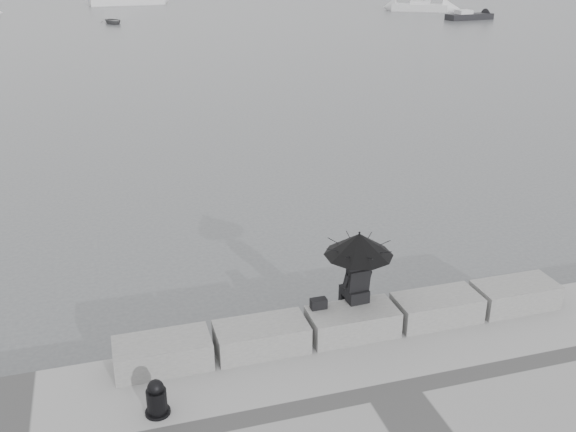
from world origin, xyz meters
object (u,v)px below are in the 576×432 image
object	(u,v)px
mooring_bollard	(157,400)
small_motorboat	(469,16)
dinghy	(113,21)
seated_person	(359,251)
sailboat_right	(420,6)

from	to	relation	value
mooring_bollard	small_motorboat	distance (m)	65.27
small_motorboat	dinghy	bearing A→B (deg)	163.17
small_motorboat	dinghy	world-z (taller)	small_motorboat
seated_person	small_motorboat	size ratio (longest dim) A/B	0.27
mooring_bollard	sailboat_right	xyz separation A→B (m)	(37.28, 63.51, -0.21)
sailboat_right	dinghy	size ratio (longest dim) A/B	4.33
seated_person	sailboat_right	distance (m)	70.50
dinghy	small_motorboat	bearing A→B (deg)	-29.08
seated_person	dinghy	xyz separation A→B (m)	(-1.89, 58.43, -1.76)
seated_person	mooring_bollard	xyz separation A→B (m)	(-3.81, -1.48, -1.26)
small_motorboat	dinghy	xyz separation A→B (m)	(-35.77, 6.62, -0.07)
dinghy	seated_person	bearing A→B (deg)	-106.75
seated_person	dinghy	size ratio (longest dim) A/B	0.47
small_motorboat	dinghy	distance (m)	36.38
seated_person	sailboat_right	xyz separation A→B (m)	(33.47, 62.03, -1.47)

